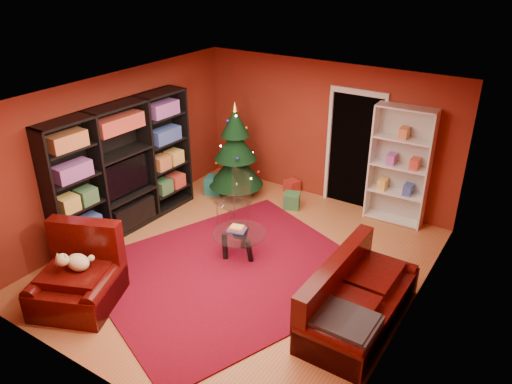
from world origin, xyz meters
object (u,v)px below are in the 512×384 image
Objects in this scene: gift_box_green at (292,201)px; christmas_tree at (236,151)px; rug at (230,272)px; sofa at (361,295)px; coffee_table at (240,244)px; gift_box_teal at (215,185)px; gift_box_red at (292,186)px; dog at (78,262)px; media_unit at (123,169)px; acrylic_chair at (232,203)px; armchair at (75,277)px; white_bookshelf at (399,166)px.

christmas_tree is at bearing -174.24° from gift_box_green.
sofa is at bearing 0.43° from rug.
coffee_table is (-0.12, 0.43, 0.21)m from rug.
gift_box_teal is (-1.81, 2.03, 0.16)m from rug.
gift_box_red is at bearing 118.75° from gift_box_green.
dog is (-1.27, -1.64, 0.64)m from rug.
acrylic_chair is at bearing 35.77° from media_unit.
gift_box_teal is at bearing -145.51° from gift_box_red.
gift_box_green is at bearing 45.17° from sofa.
gift_box_green is 0.26× the size of armchair.
gift_box_green is 2.03m from white_bookshelf.
gift_box_teal is at bearing -169.89° from gift_box_green.
rug is 14.99× the size of gift_box_red.
media_unit is 2.33m from coffee_table.
sofa is (2.27, -2.30, 0.29)m from gift_box_green.
christmas_tree is 1.69× the size of armchair.
white_bookshelf is 5.31m from dog.
sofa is 3.02m from acrylic_chair.
coffee_table is (-2.15, 0.42, -0.21)m from sofa.
gift_box_green is 3.24m from sofa.
armchair is at bearing -123.56° from white_bookshelf.
gift_box_green is at bearing -164.17° from white_bookshelf.
gift_box_teal is 1.17× the size of gift_box_green.
acrylic_chair is at bearing 56.77° from armchair.
rug is 1.73× the size of white_bookshelf.
dog reaches higher than gift_box_teal.
gift_box_teal is at bearing -167.83° from white_bookshelf.
gift_box_teal is at bearing 75.15° from armchair.
christmas_tree is at bearing 69.48° from media_unit.
gift_box_green is 0.14× the size of sofa.
gift_box_red is at bearing 100.03° from coffee_table.
gift_box_red is at bearing 58.08° from armchair.
gift_box_teal is at bearing 78.84° from media_unit.
armchair reaches higher than gift_box_teal.
white_bookshelf is 2.36× the size of acrylic_chair.
rug is 2.07m from sofa.
dog is at bearing -127.74° from rug.
armchair is 1.32× the size of coffee_table.
christmas_tree reaches higher than dog.
dog is 0.48× the size of coffee_table.
rug is 11.01× the size of gift_box_teal.
gift_box_teal reaches higher than rug.
white_bookshelf is (2.91, 0.68, 0.13)m from christmas_tree.
dog is 0.44× the size of acrylic_chair.
white_bookshelf is (3.32, 0.84, 0.87)m from gift_box_teal.
sofa is at bearing -32.34° from christmas_tree.
coffee_table is at bearing 105.49° from rug.
rug is at bearing -79.14° from gift_box_red.
armchair reaches higher than coffee_table.
gift_box_red is (0.85, 0.70, -0.79)m from christmas_tree.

